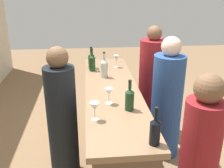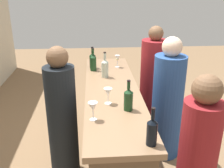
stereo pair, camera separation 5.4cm
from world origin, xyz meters
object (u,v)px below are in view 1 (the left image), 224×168
object	(u,v)px
wine_bottle_second_left_olive_green	(130,99)
person_left_guest	(151,85)
wine_glass_near_center	(109,92)
wine_bottle_second_right_olive_green	(92,62)
person_server_behind	(62,119)
wine_bottle_rightmost_dark_green	(91,60)
person_center_guest	(198,165)
person_right_guest	(167,103)
wine_bottle_leftmost_near_black	(155,130)
wine_glass_near_right	(95,107)
wine_glass_near_left	(116,59)
wine_bottle_center_clear_pale	(104,68)

from	to	relation	value
wine_bottle_second_left_olive_green	person_left_guest	bearing A→B (deg)	-22.21
wine_glass_near_center	wine_bottle_second_right_olive_green	bearing A→B (deg)	7.35
person_left_guest	person_server_behind	xyz separation A→B (m)	(-0.86, 1.17, -0.01)
wine_bottle_second_right_olive_green	person_left_guest	world-z (taller)	person_left_guest
wine_bottle_rightmost_dark_green	person_left_guest	distance (m)	0.93
wine_bottle_second_left_olive_green	wine_bottle_rightmost_dark_green	distance (m)	1.27
person_server_behind	wine_glass_near_center	bearing A→B (deg)	-31.04
person_center_guest	person_right_guest	distance (m)	1.12
wine_bottle_leftmost_near_black	wine_glass_near_right	xyz separation A→B (m)	(0.38, 0.40, 0.01)
person_center_guest	person_server_behind	xyz separation A→B (m)	(0.85, 1.13, 0.00)
wine_glass_near_left	wine_glass_near_right	bearing A→B (deg)	166.76
wine_bottle_rightmost_dark_green	person_right_guest	world-z (taller)	person_right_guest
wine_bottle_second_left_olive_green	person_server_behind	world-z (taller)	person_server_behind
wine_bottle_leftmost_near_black	person_left_guest	world-z (taller)	person_left_guest
wine_bottle_second_left_olive_green	wine_bottle_rightmost_dark_green	bearing A→B (deg)	13.79
wine_glass_near_left	wine_glass_near_right	size ratio (longest dim) A/B	1.04
wine_glass_near_center	person_center_guest	size ratio (longest dim) A/B	0.10
wine_bottle_second_right_olive_green	person_left_guest	distance (m)	0.93
wine_bottle_rightmost_dark_green	person_server_behind	xyz separation A→B (m)	(-0.80, 0.34, -0.41)
person_left_guest	wine_bottle_second_right_olive_green	bearing A→B (deg)	18.97
wine_bottle_rightmost_dark_green	wine_glass_near_right	size ratio (longest dim) A/B	1.80
wine_bottle_center_clear_pale	person_server_behind	world-z (taller)	person_server_behind
wine_glass_near_left	person_right_guest	size ratio (longest dim) A/B	0.11
wine_bottle_rightmost_dark_green	person_left_guest	bearing A→B (deg)	-85.58
wine_bottle_center_clear_pale	wine_bottle_rightmost_dark_green	world-z (taller)	wine_bottle_center_clear_pale
wine_bottle_second_right_olive_green	person_right_guest	bearing A→B (deg)	-115.98
person_left_guest	person_server_behind	bearing A→B (deg)	43.56
wine_bottle_leftmost_near_black	wine_bottle_center_clear_pale	distance (m)	1.42
wine_bottle_rightmost_dark_green	person_right_guest	distance (m)	1.10
wine_bottle_leftmost_near_black	wine_bottle_second_right_olive_green	bearing A→B (deg)	13.07
wine_bottle_leftmost_near_black	wine_bottle_rightmost_dark_green	distance (m)	1.81
wine_glass_near_right	person_left_guest	bearing A→B (deg)	-29.98
person_left_guest	person_server_behind	size ratio (longest dim) A/B	1.03
wine_bottle_second_left_olive_green	wine_glass_near_right	size ratio (longest dim) A/B	1.79
person_center_guest	wine_glass_near_center	bearing A→B (deg)	-30.20
wine_bottle_second_right_olive_green	wine_bottle_rightmost_dark_green	distance (m)	0.11
wine_bottle_leftmost_near_black	person_server_behind	size ratio (longest dim) A/B	0.19
wine_bottle_second_left_olive_green	wine_glass_near_left	world-z (taller)	wine_bottle_second_left_olive_green
wine_bottle_center_clear_pale	person_server_behind	distance (m)	0.77
wine_glass_near_center	person_center_guest	bearing A→B (deg)	-130.08
wine_glass_near_right	person_server_behind	world-z (taller)	person_server_behind
wine_bottle_second_left_olive_green	wine_glass_near_center	distance (m)	0.22
wine_bottle_rightmost_dark_green	person_right_guest	xyz separation A→B (m)	(-0.53, -0.88, -0.41)
wine_bottle_center_clear_pale	wine_glass_near_center	world-z (taller)	wine_bottle_center_clear_pale
wine_bottle_leftmost_near_black	wine_glass_near_right	world-z (taller)	wine_bottle_leftmost_near_black
person_server_behind	wine_bottle_leftmost_near_black	bearing A→B (deg)	-52.05
person_left_guest	wine_bottle_rightmost_dark_green	bearing A→B (deg)	11.64
wine_bottle_rightmost_dark_green	person_server_behind	world-z (taller)	person_server_behind
person_center_guest	wine_bottle_rightmost_dark_green	bearing A→B (deg)	-54.36
wine_bottle_center_clear_pale	wine_glass_near_center	bearing A→B (deg)	179.35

